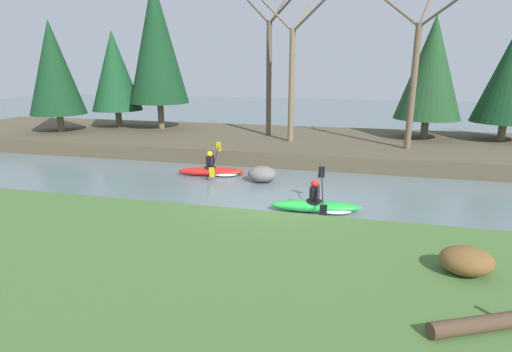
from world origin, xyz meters
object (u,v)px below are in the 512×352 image
Objects in this scene: boulder_midstream at (262,174)px; kayaker_middle at (214,171)px; kayaker_lead at (319,206)px; driftwood_log at (503,321)px.

kayaker_middle is at bearing 167.85° from boulder_midstream.
kayaker_lead is 1.26× the size of driftwood_log.
kayaker_lead is 6.63m from driftwood_log.
driftwood_log is (5.53, -8.58, 0.41)m from boulder_midstream.
kayaker_lead is at bearing -48.75° from boulder_midstream.
kayaker_middle reaches higher than driftwood_log.
boulder_midstream is 0.50× the size of driftwood_log.
kayaker_middle is 11.82m from driftwood_log.
kayaker_middle is at bearing 104.89° from driftwood_log.
driftwood_log is (7.61, -9.03, 0.52)m from kayaker_middle.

